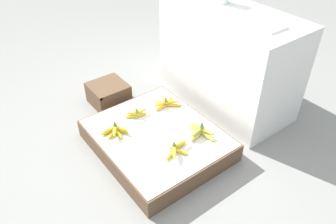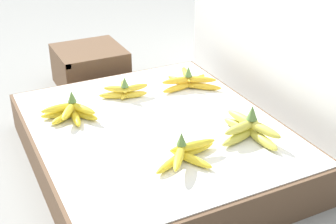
{
  "view_description": "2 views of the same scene",
  "coord_description": "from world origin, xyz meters",
  "px_view_note": "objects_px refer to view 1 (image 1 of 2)",
  "views": [
    {
      "loc": [
        1.51,
        -1.04,
        1.74
      ],
      "look_at": [
        0.01,
        0.1,
        0.3
      ],
      "focal_mm": 35.0,
      "sensor_mm": 36.0,
      "label": 1
    },
    {
      "loc": [
        1.29,
        -0.59,
        0.95
      ],
      "look_at": [
        -0.02,
        0.06,
        0.18
      ],
      "focal_mm": 50.0,
      "sensor_mm": 36.0,
      "label": 2
    }
  ],
  "objects_px": {
    "banana_bunch_front_left": "(115,131)",
    "banana_bunch_back_midleft": "(200,131)",
    "banana_bunch_middle_left": "(136,113)",
    "foam_tray_white": "(267,25)",
    "wooden_crate": "(109,94)",
    "banana_bunch_middle_midleft": "(176,149)",
    "banana_bunch_back_left": "(166,103)"
  },
  "relations": [
    {
      "from": "banana_bunch_front_left",
      "to": "banana_bunch_middle_midleft",
      "type": "bearing_deg",
      "value": 29.59
    },
    {
      "from": "banana_bunch_front_left",
      "to": "foam_tray_white",
      "type": "distance_m",
      "value": 1.31
    },
    {
      "from": "banana_bunch_middle_left",
      "to": "banana_bunch_back_midleft",
      "type": "distance_m",
      "value": 0.53
    },
    {
      "from": "banana_bunch_middle_midleft",
      "to": "banana_bunch_back_left",
      "type": "height_order",
      "value": "same"
    },
    {
      "from": "wooden_crate",
      "to": "banana_bunch_back_midleft",
      "type": "height_order",
      "value": "banana_bunch_back_midleft"
    },
    {
      "from": "wooden_crate",
      "to": "banana_bunch_middle_left",
      "type": "xyz_separation_m",
      "value": [
        0.48,
        -0.01,
        0.08
      ]
    },
    {
      "from": "wooden_crate",
      "to": "banana_bunch_front_left",
      "type": "height_order",
      "value": "banana_bunch_front_left"
    },
    {
      "from": "wooden_crate",
      "to": "banana_bunch_back_left",
      "type": "height_order",
      "value": "banana_bunch_back_left"
    },
    {
      "from": "banana_bunch_middle_left",
      "to": "foam_tray_white",
      "type": "distance_m",
      "value": 1.16
    },
    {
      "from": "banana_bunch_front_left",
      "to": "banana_bunch_middle_left",
      "type": "relative_size",
      "value": 0.97
    },
    {
      "from": "banana_bunch_back_left",
      "to": "banana_bunch_back_midleft",
      "type": "height_order",
      "value": "banana_bunch_back_midleft"
    },
    {
      "from": "banana_bunch_middle_midleft",
      "to": "foam_tray_white",
      "type": "height_order",
      "value": "foam_tray_white"
    },
    {
      "from": "foam_tray_white",
      "to": "banana_bunch_back_left",
      "type": "bearing_deg",
      "value": -127.37
    },
    {
      "from": "banana_bunch_middle_midleft",
      "to": "wooden_crate",
      "type": "bearing_deg",
      "value": 179.31
    },
    {
      "from": "banana_bunch_middle_midleft",
      "to": "banana_bunch_back_midleft",
      "type": "distance_m",
      "value": 0.25
    },
    {
      "from": "banana_bunch_back_left",
      "to": "foam_tray_white",
      "type": "bearing_deg",
      "value": 52.63
    },
    {
      "from": "banana_bunch_front_left",
      "to": "banana_bunch_back_midleft",
      "type": "height_order",
      "value": "banana_bunch_back_midleft"
    },
    {
      "from": "banana_bunch_back_midleft",
      "to": "wooden_crate",
      "type": "bearing_deg",
      "value": -165.98
    },
    {
      "from": "wooden_crate",
      "to": "banana_bunch_middle_left",
      "type": "distance_m",
      "value": 0.49
    },
    {
      "from": "banana_bunch_middle_left",
      "to": "banana_bunch_middle_midleft",
      "type": "xyz_separation_m",
      "value": [
        0.5,
        0.0,
        0.0
      ]
    },
    {
      "from": "banana_bunch_middle_left",
      "to": "banana_bunch_middle_midleft",
      "type": "bearing_deg",
      "value": 0.0
    },
    {
      "from": "wooden_crate",
      "to": "banana_bunch_middle_midleft",
      "type": "distance_m",
      "value": 0.99
    },
    {
      "from": "banana_bunch_middle_midleft",
      "to": "foam_tray_white",
      "type": "xyz_separation_m",
      "value": [
        -0.04,
        0.83,
        0.66
      ]
    },
    {
      "from": "banana_bunch_back_midleft",
      "to": "banana_bunch_middle_left",
      "type": "bearing_deg",
      "value": -152.04
    },
    {
      "from": "wooden_crate",
      "to": "banana_bunch_middle_midleft",
      "type": "xyz_separation_m",
      "value": [
        0.99,
        -0.01,
        0.08
      ]
    },
    {
      "from": "banana_bunch_front_left",
      "to": "banana_bunch_middle_left",
      "type": "distance_m",
      "value": 0.25
    },
    {
      "from": "foam_tray_white",
      "to": "banana_bunch_middle_left",
      "type": "bearing_deg",
      "value": -118.86
    },
    {
      "from": "banana_bunch_front_left",
      "to": "banana_bunch_middle_midleft",
      "type": "distance_m",
      "value": 0.48
    },
    {
      "from": "banana_bunch_back_left",
      "to": "foam_tray_white",
      "type": "height_order",
      "value": "foam_tray_white"
    },
    {
      "from": "banana_bunch_middle_left",
      "to": "foam_tray_white",
      "type": "xyz_separation_m",
      "value": [
        0.46,
        0.83,
        0.66
      ]
    },
    {
      "from": "wooden_crate",
      "to": "foam_tray_white",
      "type": "distance_m",
      "value": 1.45
    },
    {
      "from": "banana_bunch_back_left",
      "to": "foam_tray_white",
      "type": "xyz_separation_m",
      "value": [
        0.43,
        0.56,
        0.66
      ]
    }
  ]
}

